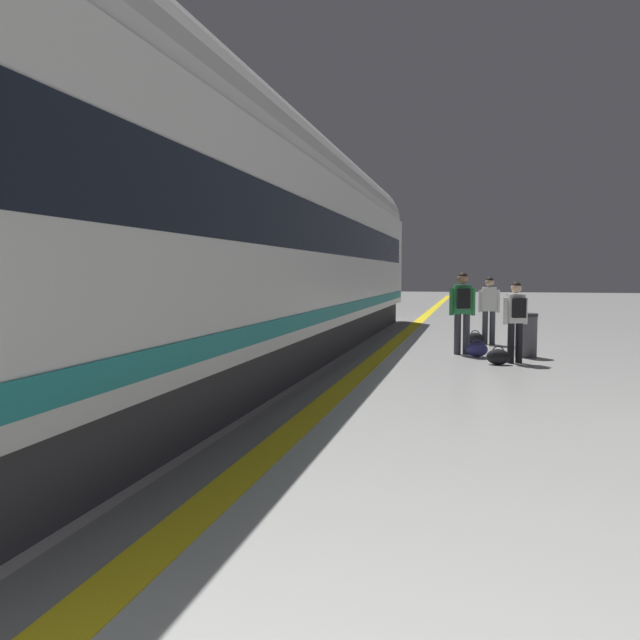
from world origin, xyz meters
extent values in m
cube|color=yellow|center=(-0.92, 10.00, 0.00)|extent=(0.36, 80.00, 0.01)
cube|color=slate|center=(-1.26, 10.00, 0.00)|extent=(0.64, 80.00, 0.01)
cube|color=#38383D|center=(-3.04, 7.26, 0.35)|extent=(2.67, 29.99, 0.70)
cube|color=silver|center=(-3.04, 7.26, 2.15)|extent=(2.90, 31.24, 2.90)
cylinder|color=silver|center=(-3.04, 7.26, 3.55)|extent=(2.84, 30.61, 2.84)
cube|color=black|center=(-3.04, 7.26, 2.50)|extent=(2.93, 29.36, 0.80)
cube|color=#197F7F|center=(-3.04, 7.26, 1.00)|extent=(2.94, 30.61, 0.24)
cube|color=gray|center=(-4.51, 11.94, 1.90)|extent=(0.02, 0.90, 2.00)
cylinder|color=#383842|center=(1.28, 15.68, 0.41)|extent=(0.14, 0.14, 0.82)
cylinder|color=#383842|center=(1.45, 15.70, 0.41)|extent=(0.14, 0.14, 0.82)
cube|color=silver|center=(1.36, 15.69, 1.11)|extent=(0.35, 0.22, 0.58)
cylinder|color=silver|center=(1.15, 15.68, 1.06)|extent=(0.09, 0.09, 0.54)
cylinder|color=silver|center=(1.58, 15.72, 1.06)|extent=(0.09, 0.09, 0.54)
sphere|color=tan|center=(1.36, 15.69, 1.53)|extent=(0.21, 0.21, 0.21)
sphere|color=black|center=(1.36, 15.69, 1.55)|extent=(0.20, 0.20, 0.20)
ellipsoid|color=black|center=(1.04, 15.50, 0.15)|extent=(0.44, 0.26, 0.30)
torus|color=black|center=(1.04, 15.50, 0.25)|extent=(0.22, 0.02, 0.22)
cylinder|color=black|center=(1.71, 12.42, 0.39)|extent=(0.13, 0.13, 0.78)
cylinder|color=black|center=(1.87, 12.48, 0.39)|extent=(0.13, 0.13, 0.78)
cube|color=silver|center=(1.79, 12.45, 1.06)|extent=(0.36, 0.29, 0.56)
cylinder|color=silver|center=(1.60, 12.38, 1.01)|extent=(0.08, 0.08, 0.52)
cylinder|color=silver|center=(1.98, 12.54, 1.01)|extent=(0.08, 0.08, 0.52)
sphere|color=beige|center=(1.79, 12.45, 1.46)|extent=(0.20, 0.20, 0.20)
sphere|color=black|center=(1.79, 12.45, 1.48)|extent=(0.19, 0.19, 0.19)
cube|color=black|center=(1.84, 12.32, 1.08)|extent=(0.27, 0.21, 0.37)
ellipsoid|color=black|center=(1.47, 12.14, 0.15)|extent=(0.44, 0.26, 0.30)
torus|color=black|center=(1.47, 12.14, 0.25)|extent=(0.22, 0.02, 0.22)
cylinder|color=#383842|center=(0.67, 13.54, 0.44)|extent=(0.15, 0.15, 0.87)
cylinder|color=#383842|center=(0.86, 13.57, 0.44)|extent=(0.15, 0.15, 0.87)
cube|color=#338C4C|center=(0.76, 13.55, 1.18)|extent=(0.38, 0.26, 0.62)
cylinder|color=#338C4C|center=(0.54, 13.53, 1.13)|extent=(0.09, 0.09, 0.58)
cylinder|color=#338C4C|center=(0.99, 13.60, 1.13)|extent=(0.09, 0.09, 0.58)
sphere|color=#A37556|center=(0.76, 13.55, 1.63)|extent=(0.23, 0.23, 0.23)
sphere|color=black|center=(0.76, 13.55, 1.66)|extent=(0.21, 0.21, 0.21)
cube|color=black|center=(0.79, 13.40, 1.21)|extent=(0.29, 0.19, 0.42)
ellipsoid|color=navy|center=(1.08, 13.25, 0.15)|extent=(0.44, 0.26, 0.30)
torus|color=navy|center=(1.08, 13.25, 0.25)|extent=(0.22, 0.02, 0.22)
cylinder|color=#4C4C51|center=(2.07, 13.45, 0.42)|extent=(0.44, 0.44, 0.85)
cylinder|color=#262628|center=(2.07, 13.45, 0.88)|extent=(0.46, 0.46, 0.06)
camera|label=1|loc=(1.01, -0.24, 1.74)|focal=35.39mm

